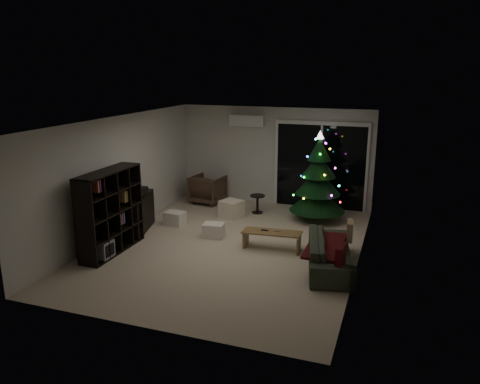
# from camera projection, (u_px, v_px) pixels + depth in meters

# --- Properties ---
(room) EXTENTS (6.50, 7.51, 2.60)m
(room) POSITION_uv_depth(u_px,v_px,m) (273.00, 182.00, 10.33)
(room) COLOR beige
(room) RESTS_ON ground
(bookshelf) EXTENTS (0.57, 1.64, 1.61)m
(bookshelf) POSITION_uv_depth(u_px,v_px,m) (102.00, 211.00, 8.97)
(bookshelf) COLOR black
(bookshelf) RESTS_ON floor
(media_cabinet) EXTENTS (0.78, 1.35, 0.79)m
(media_cabinet) POSITION_uv_depth(u_px,v_px,m) (136.00, 213.00, 10.14)
(media_cabinet) COLOR black
(media_cabinet) RESTS_ON floor
(stereo) EXTENTS (0.40, 0.48, 0.17)m
(stereo) POSITION_uv_depth(u_px,v_px,m) (134.00, 192.00, 10.02)
(stereo) COLOR black
(stereo) RESTS_ON media_cabinet
(armchair) EXTENTS (0.87, 0.89, 0.73)m
(armchair) POSITION_uv_depth(u_px,v_px,m) (208.00, 189.00, 12.27)
(armchair) COLOR #442D20
(armchair) RESTS_ON floor
(ottoman) EXTENTS (0.59, 0.59, 0.41)m
(ottoman) POSITION_uv_depth(u_px,v_px,m) (231.00, 209.00, 11.10)
(ottoman) COLOR beige
(ottoman) RESTS_ON floor
(cardboard_box_a) EXTENTS (0.46, 0.37, 0.31)m
(cardboard_box_a) POSITION_uv_depth(u_px,v_px,m) (175.00, 218.00, 10.59)
(cardboard_box_a) COLOR #F4E8CE
(cardboard_box_a) RESTS_ON floor
(cardboard_box_b) EXTENTS (0.46, 0.37, 0.30)m
(cardboard_box_b) POSITION_uv_depth(u_px,v_px,m) (214.00, 230.00, 9.82)
(cardboard_box_b) COLOR #F4E8CE
(cardboard_box_b) RESTS_ON floor
(side_table) EXTENTS (0.45, 0.45, 0.45)m
(side_table) POSITION_uv_depth(u_px,v_px,m) (257.00, 204.00, 11.44)
(side_table) COLOR black
(side_table) RESTS_ON floor
(floor_lamp) EXTENTS (0.25, 0.25, 1.56)m
(floor_lamp) POSITION_uv_depth(u_px,v_px,m) (227.00, 169.00, 12.76)
(floor_lamp) COLOR black
(floor_lamp) RESTS_ON floor
(sofa) EXTENTS (1.12, 2.03, 0.56)m
(sofa) POSITION_uv_depth(u_px,v_px,m) (331.00, 253.00, 8.29)
(sofa) COLOR #3F4C38
(sofa) RESTS_ON floor
(sofa_throw) EXTENTS (0.60, 1.38, 0.05)m
(sofa_throw) POSITION_uv_depth(u_px,v_px,m) (325.00, 246.00, 8.29)
(sofa_throw) COLOR #400F16
(sofa_throw) RESTS_ON sofa
(cushion_a) EXTENTS (0.14, 0.38, 0.37)m
(cushion_a) POSITION_uv_depth(u_px,v_px,m) (350.00, 231.00, 8.75)
(cushion_a) COLOR #8F745C
(cushion_a) RESTS_ON sofa
(cushion_b) EXTENTS (0.14, 0.38, 0.37)m
(cushion_b) POSITION_uv_depth(u_px,v_px,m) (341.00, 256.00, 7.56)
(cushion_b) COLOR #400F16
(cushion_b) RESTS_ON sofa
(coffee_table) EXTENTS (1.17, 0.50, 0.36)m
(coffee_table) POSITION_uv_depth(u_px,v_px,m) (272.00, 240.00, 9.18)
(coffee_table) COLOR olive
(coffee_table) RESTS_ON floor
(remote_a) EXTENTS (0.14, 0.04, 0.02)m
(remote_a) POSITION_uv_depth(u_px,v_px,m) (265.00, 230.00, 9.18)
(remote_a) COLOR black
(remote_a) RESTS_ON coffee_table
(remote_b) EXTENTS (0.14, 0.08, 0.02)m
(remote_b) POSITION_uv_depth(u_px,v_px,m) (278.00, 231.00, 9.14)
(remote_b) COLOR slate
(remote_b) RESTS_ON coffee_table
(christmas_tree) EXTENTS (1.68, 1.68, 2.09)m
(christmas_tree) POSITION_uv_depth(u_px,v_px,m) (318.00, 176.00, 10.70)
(christmas_tree) COLOR black
(christmas_tree) RESTS_ON floor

